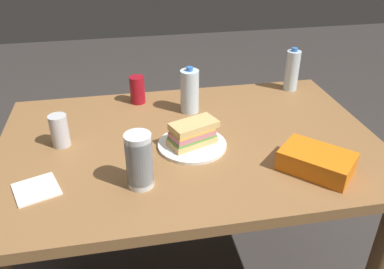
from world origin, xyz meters
TOP-DOWN VIEW (x-y plane):
  - dining_table at (0.00, 0.00)m, footprint 1.43×0.94m
  - paper_plate at (-0.00, -0.04)m, footprint 0.25×0.25m
  - sandwich at (0.00, -0.04)m, footprint 0.20×0.16m
  - soda_can_red at (-0.17, 0.37)m, footprint 0.07×0.07m
  - chip_bag at (0.38, -0.27)m, footprint 0.27×0.27m
  - water_bottle_tall at (0.56, 0.38)m, footprint 0.06×0.06m
  - plastic_cup_stack at (-0.20, -0.24)m, footprint 0.08×0.08m
  - water_bottle_spare at (0.04, 0.24)m, footprint 0.08×0.08m
  - soda_can_silver at (-0.47, 0.05)m, footprint 0.07×0.07m
  - paper_napkin at (-0.53, -0.21)m, footprint 0.17×0.17m

SIDE VIEW (x-z plane):
  - dining_table at x=0.00m, z-range 0.29..1.06m
  - paper_napkin at x=-0.53m, z-range 0.77..0.78m
  - paper_plate at x=0.00m, z-range 0.77..0.79m
  - chip_bag at x=0.38m, z-range 0.77..0.84m
  - sandwich at x=0.00m, z-range 0.79..0.87m
  - soda_can_red at x=-0.17m, z-range 0.77..0.90m
  - soda_can_silver at x=-0.47m, z-range 0.77..0.90m
  - plastic_cup_stack at x=-0.20m, z-range 0.77..0.96m
  - water_bottle_spare at x=0.04m, z-range 0.77..0.97m
  - water_bottle_tall at x=0.56m, z-range 0.77..0.97m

